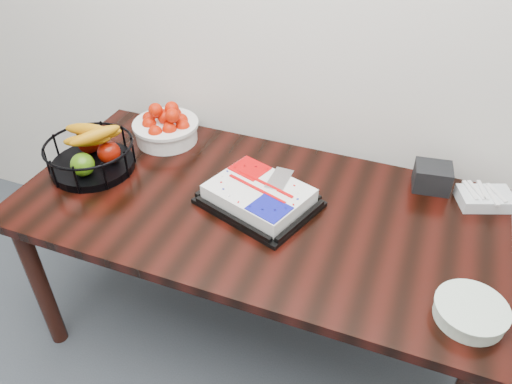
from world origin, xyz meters
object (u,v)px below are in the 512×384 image
(tangerine_bowl, at_px, (166,125))
(plate_stack, at_px, (470,312))
(fruit_basket, at_px, (90,153))
(napkin_box, at_px, (432,177))
(table, at_px, (255,222))
(cake_tray, at_px, (259,196))

(tangerine_bowl, xyz_separation_m, plate_stack, (1.31, -0.55, -0.05))
(fruit_basket, bearing_deg, tangerine_bowl, 61.31)
(plate_stack, bearing_deg, napkin_box, 105.75)
(napkin_box, bearing_deg, plate_stack, -74.25)
(table, bearing_deg, plate_stack, -18.80)
(table, xyz_separation_m, napkin_box, (0.60, 0.35, 0.14))
(table, height_order, napkin_box, napkin_box)
(fruit_basket, relative_size, napkin_box, 2.59)
(table, xyz_separation_m, fruit_basket, (-0.71, -0.03, 0.16))
(plate_stack, bearing_deg, cake_tray, 160.47)
(tangerine_bowl, distance_m, fruit_basket, 0.36)
(table, distance_m, tangerine_bowl, 0.63)
(fruit_basket, relative_size, plate_stack, 1.68)
(tangerine_bowl, bearing_deg, napkin_box, 3.28)
(tangerine_bowl, distance_m, plate_stack, 1.42)
(table, height_order, tangerine_bowl, tangerine_bowl)
(tangerine_bowl, height_order, plate_stack, tangerine_bowl)
(table, xyz_separation_m, plate_stack, (0.77, -0.26, 0.11))
(fruit_basket, distance_m, napkin_box, 1.36)
(table, bearing_deg, cake_tray, 25.08)
(napkin_box, bearing_deg, fruit_basket, -163.90)
(table, distance_m, cake_tray, 0.13)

